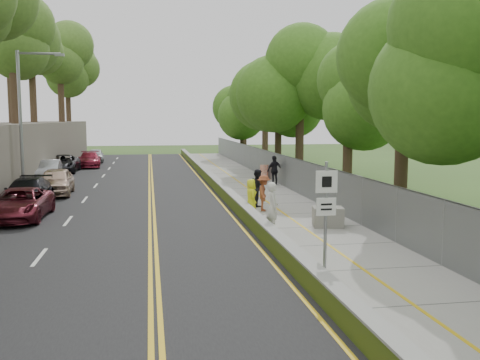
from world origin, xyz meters
name	(u,v)px	position (x,y,z in m)	size (l,w,h in m)	color
ground	(265,249)	(0.00, 0.00, 0.00)	(140.00, 140.00, 0.00)	#33511E
road	(122,192)	(-5.40, 15.00, 0.02)	(11.20, 66.00, 0.04)	black
sidewalk	(254,189)	(2.55, 15.00, 0.03)	(4.20, 66.00, 0.05)	gray
jersey_barrier	(217,185)	(0.25, 15.00, 0.30)	(0.42, 66.00, 0.60)	#94CF1B
chainlink_fence	(287,172)	(4.65, 15.00, 1.00)	(0.04, 66.00, 2.00)	slate
trees_fenceside	(325,75)	(7.00, 15.00, 7.00)	(7.00, 66.00, 14.00)	#447A21
streetlight	(25,113)	(-10.46, 14.00, 4.64)	(2.52, 0.22, 8.00)	gray
signpost	(326,204)	(1.05, -3.02, 1.96)	(0.62, 0.09, 3.10)	gray
construction_barrel	(264,172)	(4.30, 20.05, 0.54)	(0.60, 0.60, 0.98)	red
concrete_block	(328,217)	(3.20, 3.00, 0.44)	(1.18, 0.88, 0.78)	slate
car_2	(20,204)	(-9.27, 6.71, 0.70)	(2.20, 4.76, 1.32)	maroon
car_3	(27,192)	(-9.71, 10.31, 0.72)	(1.92, 4.71, 1.37)	black
car_4	(56,181)	(-9.00, 14.21, 0.80)	(1.79, 4.45, 1.52)	tan
car_5	(47,171)	(-10.60, 20.63, 0.78)	(1.57, 4.49, 1.48)	#A5A8AB
car_6	(62,164)	(-10.60, 26.99, 0.75)	(2.35, 5.10, 1.42)	black
car_7	(89,160)	(-9.00, 31.64, 0.71)	(1.88, 4.63, 1.34)	maroon
car_8	(95,155)	(-9.00, 37.07, 0.71)	(1.57, 3.91, 1.33)	#BABBBF
painter_0	(251,196)	(0.75, 6.48, 0.83)	(0.76, 0.50, 1.56)	yellow
painter_1	(273,208)	(0.75, 2.18, 1.01)	(0.70, 0.46, 1.93)	silver
painter_2	(258,188)	(1.44, 8.31, 0.96)	(0.89, 0.69, 1.83)	black
painter_3	(264,193)	(1.45, 6.96, 0.89)	(1.09, 0.62, 1.68)	brown
person_far	(275,170)	(4.20, 16.43, 1.00)	(1.11, 0.46, 1.90)	black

